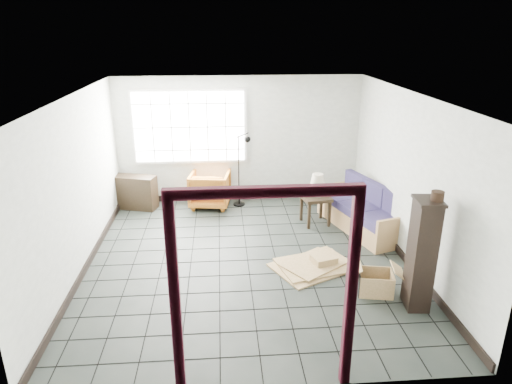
{
  "coord_description": "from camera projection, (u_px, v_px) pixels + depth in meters",
  "views": [
    {
      "loc": [
        -0.37,
        -6.45,
        3.53
      ],
      "look_at": [
        0.16,
        0.3,
        1.05
      ],
      "focal_mm": 32.0,
      "sensor_mm": 36.0,
      "label": 1
    }
  ],
  "objects": [
    {
      "name": "ground",
      "position": [
        248.0,
        260.0,
        7.28
      ],
      "size": [
        5.5,
        5.5,
        0.0
      ],
      "primitive_type": "plane",
      "color": "black",
      "rests_on": "ground"
    },
    {
      "name": "room_shell",
      "position": [
        247.0,
        158.0,
        6.73
      ],
      "size": [
        5.02,
        5.52,
        2.61
      ],
      "color": "#ACB1AA",
      "rests_on": "ground"
    },
    {
      "name": "window_panel",
      "position": [
        189.0,
        127.0,
        9.18
      ],
      "size": [
        2.32,
        0.08,
        1.52
      ],
      "color": "silver",
      "rests_on": "ground"
    },
    {
      "name": "doorway_trim",
      "position": [
        264.0,
        269.0,
        4.27
      ],
      "size": [
        1.8,
        0.08,
        2.2
      ],
      "color": "#390D19",
      "rests_on": "ground"
    },
    {
      "name": "futon_sofa",
      "position": [
        364.0,
        212.0,
        8.33
      ],
      "size": [
        1.28,
        2.07,
        0.86
      ],
      "rotation": [
        0.0,
        0.0,
        0.3
      ],
      "color": "#9C7646",
      "rests_on": "ground"
    },
    {
      "name": "armchair",
      "position": [
        210.0,
        187.0,
        9.34
      ],
      "size": [
        0.88,
        0.84,
        0.8
      ],
      "primitive_type": "imported",
      "rotation": [
        0.0,
        0.0,
        2.99
      ],
      "color": "#8F4514",
      "rests_on": "ground"
    },
    {
      "name": "side_table",
      "position": [
        316.0,
        201.0,
        8.48
      ],
      "size": [
        0.58,
        0.58,
        0.55
      ],
      "rotation": [
        0.0,
        0.0,
        0.18
      ],
      "color": "black",
      "rests_on": "ground"
    },
    {
      "name": "table_lamp",
      "position": [
        318.0,
        181.0,
        8.34
      ],
      "size": [
        0.36,
        0.36,
        0.43
      ],
      "rotation": [
        0.0,
        0.0,
        -0.36
      ],
      "color": "black",
      "rests_on": "side_table"
    },
    {
      "name": "projector",
      "position": [
        312.0,
        192.0,
        8.48
      ],
      "size": [
        0.33,
        0.27,
        0.11
      ],
      "rotation": [
        0.0,
        0.0,
        -0.1
      ],
      "color": "silver",
      "rests_on": "side_table"
    },
    {
      "name": "floor_lamp",
      "position": [
        243.0,
        167.0,
        9.16
      ],
      "size": [
        0.41,
        0.42,
        1.57
      ],
      "rotation": [
        0.0,
        0.0,
        -0.4
      ],
      "color": "black",
      "rests_on": "ground"
    },
    {
      "name": "console_shelf",
      "position": [
        135.0,
        192.0,
        9.25
      ],
      "size": [
        0.94,
        0.57,
        0.68
      ],
      "rotation": [
        0.0,
        0.0,
        -0.28
      ],
      "color": "black",
      "rests_on": "ground"
    },
    {
      "name": "tall_shelf",
      "position": [
        422.0,
        254.0,
        5.84
      ],
      "size": [
        0.36,
        0.44,
        1.52
      ],
      "rotation": [
        0.0,
        0.0,
        -0.1
      ],
      "color": "black",
      "rests_on": "ground"
    },
    {
      "name": "pot",
      "position": [
        437.0,
        196.0,
        5.53
      ],
      "size": [
        0.16,
        0.16,
        0.12
      ],
      "rotation": [
        0.0,
        0.0,
        0.01
      ],
      "color": "black",
      "rests_on": "tall_shelf"
    },
    {
      "name": "open_box",
      "position": [
        375.0,
        282.0,
        6.35
      ],
      "size": [
        0.81,
        0.5,
        0.43
      ],
      "rotation": [
        0.0,
        0.0,
        -0.19
      ],
      "color": "olive",
      "rests_on": "ground"
    },
    {
      "name": "cardboard_pile",
      "position": [
        315.0,
        264.0,
        7.06
      ],
      "size": [
        1.46,
        1.3,
        0.18
      ],
      "rotation": [
        0.0,
        0.0,
        0.41
      ],
      "color": "olive",
      "rests_on": "ground"
    }
  ]
}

